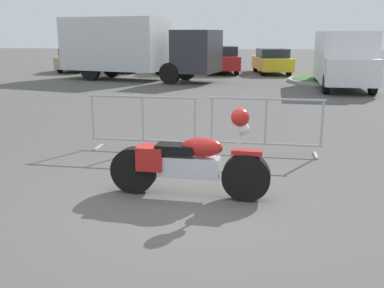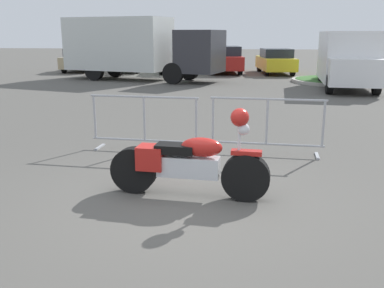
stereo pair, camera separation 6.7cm
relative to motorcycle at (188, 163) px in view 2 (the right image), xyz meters
name	(u,v)px [view 2 (the right image)]	position (x,y,z in m)	size (l,w,h in m)	color
ground_plane	(188,206)	(0.04, -0.39, -0.49)	(120.00, 120.00, 0.00)	#54514C
motorcycle	(188,163)	(0.00, 0.00, 0.00)	(2.26, 0.40, 1.27)	black
crowd_barrier_near	(144,122)	(-1.17, 2.31, 0.07)	(2.13, 0.56, 1.07)	#9EA0A5
crowd_barrier_far	(267,126)	(1.17, 2.31, 0.07)	(2.13, 0.56, 1.07)	#9EA0A5
box_truck	(135,46)	(-4.66, 15.15, 1.15)	(8.02, 4.15, 2.98)	silver
delivery_van	(348,58)	(4.87, 12.89, 0.76)	(2.31, 5.13, 2.31)	white
parked_car_tan	(81,59)	(-9.25, 19.78, 0.21)	(2.14, 4.22, 1.37)	tan
parked_car_white	(128,59)	(-6.34, 19.87, 0.25)	(2.27, 4.48, 1.46)	white
parked_car_green	(174,61)	(-3.43, 19.36, 0.20)	(2.11, 4.17, 1.36)	#236B38
parked_car_red	(225,59)	(-0.52, 19.67, 0.29)	(2.37, 4.68, 1.52)	#B21E19
parked_car_yellow	(276,61)	(2.39, 19.47, 0.22)	(2.18, 4.30, 1.40)	yellow
pedestrian	(358,58)	(6.89, 19.41, 0.43)	(0.36, 0.36, 1.69)	#262838
planter_island	(341,75)	(5.21, 15.49, -0.15)	(4.19, 4.19, 1.15)	#ADA89E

